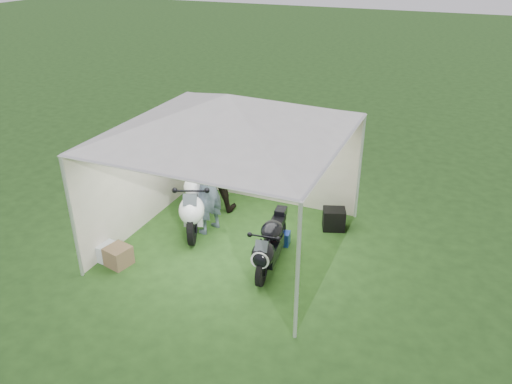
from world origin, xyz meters
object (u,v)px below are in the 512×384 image
canopy_tent (229,117)px  motorcycle_black (270,244)px  person_dark_jacket (213,167)px  equipment_box (334,219)px  paddock_stand (280,238)px  motorcycle_white (195,201)px  crate_1 (118,256)px  person_blue_jacket (207,188)px  crate_0 (113,254)px

canopy_tent → motorcycle_black: size_ratio=3.15×
canopy_tent → person_dark_jacket: bearing=130.8°
equipment_box → paddock_stand: bearing=-129.5°
motorcycle_white → equipment_box: (2.66, 1.02, -0.38)m
canopy_tent → crate_1: bearing=-136.8°
paddock_stand → motorcycle_black: bearing=-83.5°
person_dark_jacket → equipment_box: person_dark_jacket is taller
motorcycle_white → person_blue_jacket: (0.32, -0.03, 0.37)m
canopy_tent → person_blue_jacket: 1.74m
paddock_stand → crate_0: bearing=-146.2°
motorcycle_black → crate_0: size_ratio=3.68×
motorcycle_black → paddock_stand: size_ratio=4.94×
motorcycle_black → equipment_box: bearing=61.8°
motorcycle_black → paddock_stand: 0.89m
person_dark_jacket → motorcycle_black: bearing=119.8°
crate_0 → crate_1: (0.15, -0.04, 0.02)m
paddock_stand → equipment_box: 1.27m
canopy_tent → crate_0: bearing=-140.1°
equipment_box → crate_0: bearing=-141.4°
motorcycle_black → paddock_stand: motorcycle_black is taller
person_blue_jacket → equipment_box: (2.34, 1.06, -0.75)m
person_blue_jacket → crate_1: person_blue_jacket is taller
paddock_stand → person_dark_jacket: size_ratio=0.18×
motorcycle_black → crate_1: (-2.58, -1.00, -0.31)m
canopy_tent → crate_0: 3.32m
motorcycle_white → paddock_stand: (1.85, 0.04, -0.47)m
motorcycle_white → crate_1: (-0.64, -1.77, -0.42)m
person_dark_jacket → paddock_stand: bearing=135.9°
motorcycle_white → person_dark_jacket: (-0.02, 0.86, 0.39)m
person_dark_jacket → equipment_box: bearing=163.0°
crate_0 → crate_1: crate_1 is taller
motorcycle_black → person_dark_jacket: (-1.96, 1.63, 0.50)m
person_dark_jacket → crate_1: (-0.62, -2.63, -0.82)m
person_blue_jacket → motorcycle_white: bearing=-80.7°
crate_0 → person_blue_jacket: bearing=56.7°
equipment_box → crate_0: size_ratio=0.92×
person_blue_jacket → motorcycle_black: bearing=81.2°
paddock_stand → crate_1: 3.08m
motorcycle_black → equipment_box: (0.72, 1.79, -0.27)m
motorcycle_black → paddock_stand: bearing=90.0°
paddock_stand → person_dark_jacket: (-1.87, 0.82, 0.86)m
paddock_stand → person_blue_jacket: 1.75m
motorcycle_black → crate_1: bearing=-165.3°
person_blue_jacket → crate_1: 2.13m
crate_1 → motorcycle_black: bearing=21.2°
person_dark_jacket → motorcycle_white: bearing=70.8°
motorcycle_black → crate_1: motorcycle_black is taller
crate_0 → crate_1: 0.16m
motorcycle_black → crate_0: bearing=-167.2°
motorcycle_white → person_blue_jacket: 0.49m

